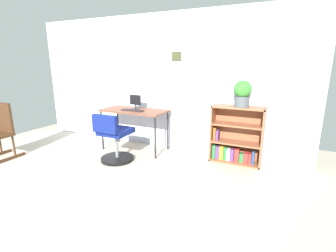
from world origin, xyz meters
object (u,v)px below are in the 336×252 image
keyboard (132,110)px  bookshelf_low (236,138)px  potted_plant_on_shelf (242,93)px  monitor (135,102)px  desk (134,113)px  office_chair (114,140)px

keyboard → bookshelf_low: 1.75m
bookshelf_low → keyboard: bearing=-169.8°
keyboard → potted_plant_on_shelf: size_ratio=1.02×
monitor → desk: bearing=-97.4°
desk → monitor: monitor is taller
monitor → keyboard: (0.02, -0.14, -0.11)m
desk → bookshelf_low: 1.76m
office_chair → bookshelf_low: bookshelf_low is taller
office_chair → potted_plant_on_shelf: bearing=23.2°
desk → potted_plant_on_shelf: bearing=4.9°
potted_plant_on_shelf → keyboard: bearing=-171.8°
desk → monitor: (0.01, 0.04, 0.18)m
keyboard → potted_plant_on_shelf: bearing=8.2°
desk → monitor: 0.18m
monitor → keyboard: 0.18m
keyboard → bookshelf_low: size_ratio=0.45×
monitor → bookshelf_low: monitor is taller
monitor → bookshelf_low: (1.71, 0.16, -0.47)m
monitor → potted_plant_on_shelf: (1.77, 0.11, 0.24)m
keyboard → monitor: bearing=100.0°
desk → bookshelf_low: size_ratio=1.30×
bookshelf_low → potted_plant_on_shelf: potted_plant_on_shelf is taller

